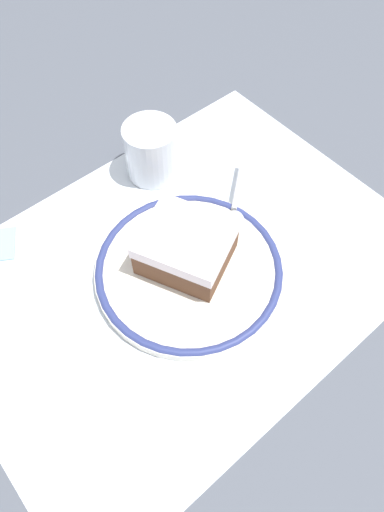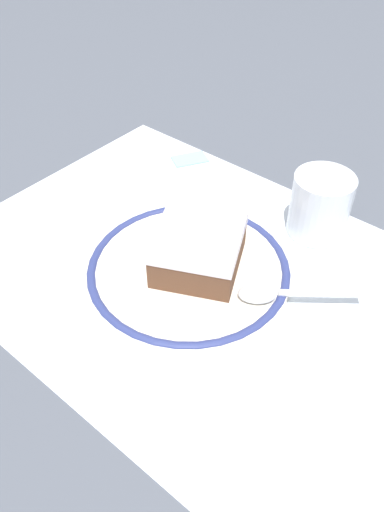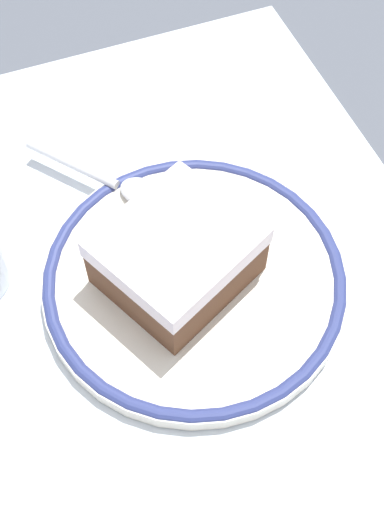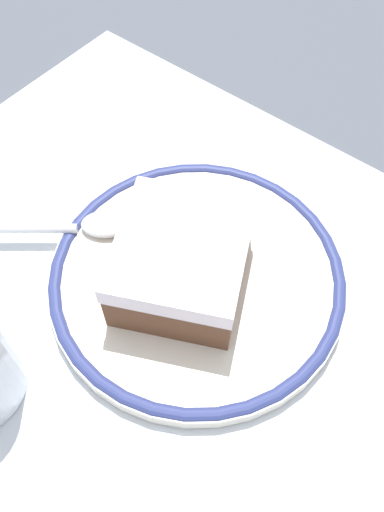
% 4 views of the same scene
% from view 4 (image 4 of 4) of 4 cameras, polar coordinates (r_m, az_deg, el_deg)
% --- Properties ---
extents(ground_plane, '(2.40, 2.40, 0.00)m').
position_cam_4_polar(ground_plane, '(0.42, -0.42, -3.92)').
color(ground_plane, '#4C515B').
extents(placemat, '(0.56, 0.41, 0.00)m').
position_cam_4_polar(placemat, '(0.42, -0.42, -3.87)').
color(placemat, silver).
rests_on(placemat, ground_plane).
extents(plate, '(0.23, 0.23, 0.02)m').
position_cam_4_polar(plate, '(0.42, 0.00, -1.86)').
color(plate, silver).
rests_on(plate, placemat).
extents(cake_slice, '(0.12, 0.13, 0.05)m').
position_cam_4_polar(cake_slice, '(0.38, -1.12, -0.60)').
color(cake_slice, brown).
rests_on(cake_slice, plate).
extents(spoon, '(0.11, 0.09, 0.01)m').
position_cam_4_polar(spoon, '(0.44, -12.25, 2.93)').
color(spoon, silver).
rests_on(spoon, plate).
extents(napkin, '(0.13, 0.14, 0.00)m').
position_cam_4_polar(napkin, '(0.56, -8.78, 15.45)').
color(napkin, white).
rests_on(napkin, placemat).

